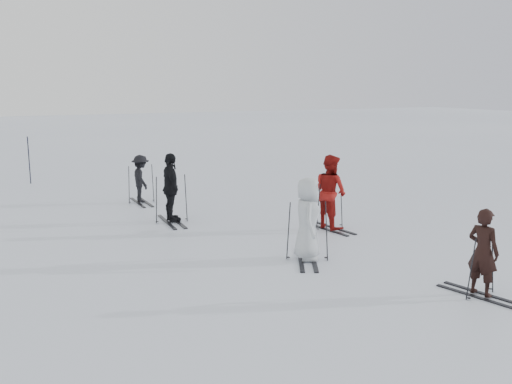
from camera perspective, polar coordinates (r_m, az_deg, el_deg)
ground at (r=13.88m, az=1.78°, el=-4.76°), size 120.00×120.00×0.00m
skier_near_dark at (r=10.82m, az=21.74°, el=-5.74°), size 0.50×0.64×1.57m
skier_red at (r=14.79m, az=7.45°, el=-0.07°), size 0.85×1.02×1.91m
skier_grey at (r=12.12m, az=5.19°, el=-2.80°), size 0.89×1.02×1.76m
skier_uphill_left at (r=15.54m, az=-8.50°, el=0.34°), size 0.50×1.11×1.86m
skier_uphill_far at (r=18.31m, az=-11.44°, el=1.23°), size 0.56×0.97×1.49m
skis_near_dark at (r=10.88m, az=21.67°, el=-6.74°), size 1.76×1.21×1.17m
skis_red at (r=14.85m, az=7.42°, el=-1.27°), size 1.87×1.17×1.28m
skis_grey at (r=12.18m, az=5.17°, el=-3.81°), size 2.05×1.68×1.32m
skis_uphill_left at (r=15.59m, az=-8.47°, el=-0.61°), size 1.87×1.05×1.34m
skis_uphill_far at (r=18.33m, az=-11.43°, el=0.85°), size 1.71×0.92×1.24m
piste_marker at (r=23.05m, az=-21.75°, el=2.97°), size 0.05×0.05×1.78m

